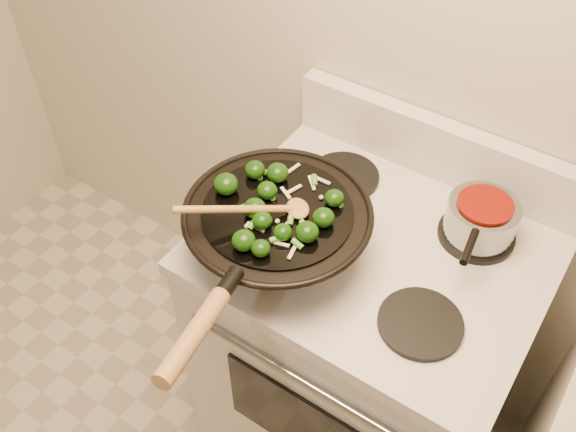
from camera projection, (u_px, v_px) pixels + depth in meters
The scene contains 5 objects.
stove at pixel (362, 347), 1.82m from camera, with size 0.78×0.67×1.08m.
wok at pixel (277, 229), 1.42m from camera, with size 0.42×0.69×0.21m.
stirfry at pixel (272, 206), 1.36m from camera, with size 0.28×0.30×0.05m.
wooden_spoon at pixel (263, 209), 1.34m from camera, with size 0.22×0.24×0.08m.
saucepan at pixel (481, 219), 1.47m from camera, with size 0.16×0.26×0.10m.
Camera 1 is at (0.35, 0.24, 2.05)m, focal length 40.00 mm.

